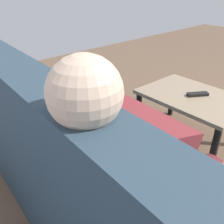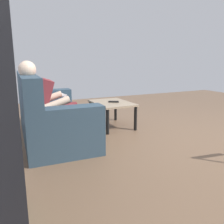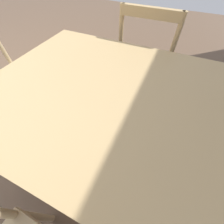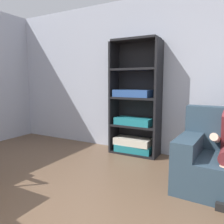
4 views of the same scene
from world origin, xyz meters
name	(u,v)px [view 3 (image 3 of 4)]	position (x,y,z in m)	size (l,w,h in m)	color
dining_table	(112,107)	(-1.90, -0.08, 0.64)	(1.23, 0.94, 0.76)	tan
dining_chair_facing_couch	(6,87)	(-0.95, -0.08, 0.44)	(0.47, 0.47, 0.90)	#D1B27F
dining_chair_by_doorway	(145,65)	(-1.90, -0.82, 0.46)	(0.42, 0.42, 0.94)	tan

